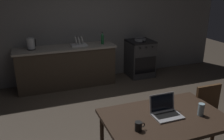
% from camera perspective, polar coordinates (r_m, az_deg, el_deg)
% --- Properties ---
extents(ground_plane, '(12.00, 12.00, 0.00)m').
position_cam_1_polar(ground_plane, '(3.86, 4.15, -14.20)').
color(ground_plane, '#473D33').
extents(back_wall, '(6.40, 0.10, 2.67)m').
position_cam_1_polar(back_wall, '(5.70, -3.27, 11.40)').
color(back_wall, slate).
rests_on(back_wall, ground_plane).
extents(kitchen_counter, '(2.16, 0.64, 0.90)m').
position_cam_1_polar(kitchen_counter, '(5.37, -10.87, 0.86)').
color(kitchen_counter, '#382D23').
rests_on(kitchen_counter, ground_plane).
extents(stove_oven, '(0.60, 0.62, 0.90)m').
position_cam_1_polar(stove_oven, '(5.92, 6.67, 2.81)').
color(stove_oven, '#2D2D30').
rests_on(stove_oven, ground_plane).
extents(dining_table, '(1.37, 0.89, 0.75)m').
position_cam_1_polar(dining_table, '(2.83, 12.44, -12.02)').
color(dining_table, '#332319').
rests_on(dining_table, ground_plane).
extents(chair, '(0.40, 0.40, 0.89)m').
position_cam_1_polar(chair, '(3.51, 22.67, -9.73)').
color(chair, '#4C331E').
rests_on(chair, ground_plane).
extents(laptop, '(0.32, 0.26, 0.23)m').
position_cam_1_polar(laptop, '(2.80, 12.73, -9.67)').
color(laptop, '#99999E').
rests_on(laptop, dining_table).
extents(electric_kettle, '(0.18, 0.16, 0.25)m').
position_cam_1_polar(electric_kettle, '(5.16, -18.84, 5.91)').
color(electric_kettle, black).
rests_on(electric_kettle, kitchen_counter).
extents(bottle, '(0.06, 0.06, 0.28)m').
position_cam_1_polar(bottle, '(5.36, -2.30, 7.57)').
color(bottle, '#19592D').
rests_on(bottle, kitchen_counter).
extents(frying_pan, '(0.27, 0.44, 0.05)m').
position_cam_1_polar(frying_pan, '(5.77, 6.79, 7.22)').
color(frying_pan, gray).
rests_on(frying_pan, stove_oven).
extents(coffee_mug, '(0.11, 0.07, 0.10)m').
position_cam_1_polar(coffee_mug, '(2.49, 6.37, -13.23)').
color(coffee_mug, black).
rests_on(coffee_mug, dining_table).
extents(drinking_glass, '(0.07, 0.07, 0.14)m').
position_cam_1_polar(drinking_glass, '(2.90, 20.53, -8.84)').
color(drinking_glass, '#99B7C6').
rests_on(drinking_glass, dining_table).
extents(dish_rack, '(0.34, 0.26, 0.21)m').
position_cam_1_polar(dish_rack, '(5.29, -7.93, 6.30)').
color(dish_rack, silver).
rests_on(dish_rack, kitchen_counter).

